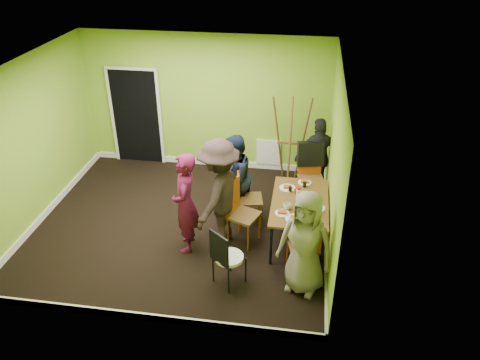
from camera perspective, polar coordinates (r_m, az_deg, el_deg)
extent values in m
plane|color=black|center=(8.33, -7.08, -5.32)|extent=(5.00, 5.00, 0.00)
cube|color=#94BA2F|center=(9.60, -4.16, 9.34)|extent=(5.00, 0.04, 2.80)
cube|color=#94BA2F|center=(5.80, -13.63, -6.73)|extent=(5.00, 0.04, 2.80)
cube|color=#94BA2F|center=(8.61, -24.01, 4.17)|extent=(0.04, 4.50, 2.80)
cube|color=#94BA2F|center=(7.35, 11.39, 1.96)|extent=(0.04, 4.50, 2.80)
cube|color=white|center=(7.09, -8.52, 13.45)|extent=(5.00, 4.50, 0.04)
cube|color=black|center=(10.13, -12.51, 7.52)|extent=(1.00, 0.05, 2.04)
cube|color=white|center=(9.79, 3.49, 3.40)|extent=(0.50, 0.04, 0.55)
cylinder|color=black|center=(7.21, 3.79, -7.96)|extent=(0.04, 0.04, 0.71)
cylinder|color=black|center=(7.22, 10.03, -8.43)|extent=(0.04, 0.04, 0.71)
cylinder|color=black|center=(8.34, 4.66, -2.15)|extent=(0.04, 0.04, 0.71)
cylinder|color=black|center=(8.34, 10.01, -2.55)|extent=(0.04, 0.04, 0.71)
cube|color=brown|center=(7.55, 7.32, -2.74)|extent=(0.90, 1.50, 0.04)
cylinder|color=#C45B12|center=(8.32, -0.13, -3.10)|extent=(0.03, 0.03, 0.47)
cylinder|color=#C45B12|center=(8.02, -0.02, -4.51)|extent=(0.03, 0.03, 0.47)
cylinder|color=#C45B12|center=(8.34, 2.33, -3.04)|extent=(0.03, 0.03, 0.47)
cylinder|color=#C45B12|center=(8.04, 2.54, -4.44)|extent=(0.03, 0.03, 0.47)
cube|color=brown|center=(8.05, 1.20, -2.36)|extent=(0.49, 0.49, 0.04)
cube|color=#C45B12|center=(7.89, -0.23, -0.65)|extent=(0.11, 0.40, 0.53)
cylinder|color=#C45B12|center=(7.94, -0.07, -4.79)|extent=(0.03, 0.03, 0.51)
cylinder|color=#C45B12|center=(7.67, -1.51, -6.21)|extent=(0.03, 0.03, 0.51)
cylinder|color=#C45B12|center=(7.79, 2.38, -5.60)|extent=(0.03, 0.03, 0.51)
cylinder|color=#C45B12|center=(7.52, 1.00, -7.08)|extent=(0.03, 0.03, 0.51)
cube|color=brown|center=(7.58, 0.46, -4.36)|extent=(0.58, 0.58, 0.04)
cube|color=#C45B12|center=(7.50, -0.95, -1.98)|extent=(0.19, 0.41, 0.56)
cylinder|color=#C45B12|center=(8.96, 9.53, -0.79)|extent=(0.03, 0.03, 0.51)
cylinder|color=#C45B12|center=(8.89, 7.11, -0.85)|extent=(0.03, 0.03, 0.51)
cylinder|color=#C45B12|center=(8.64, 10.01, -2.09)|extent=(0.03, 0.03, 0.51)
cylinder|color=#C45B12|center=(8.57, 7.51, -2.17)|extent=(0.03, 0.03, 0.51)
cube|color=brown|center=(8.63, 8.67, -0.03)|extent=(0.53, 0.53, 0.05)
cube|color=#C45B12|center=(8.67, 8.57, 2.42)|extent=(0.43, 0.12, 0.56)
cylinder|color=#C45B12|center=(7.02, 6.46, -10.55)|extent=(0.03, 0.03, 0.48)
cylinder|color=#C45B12|center=(7.11, 9.37, -10.23)|extent=(0.03, 0.03, 0.48)
cylinder|color=#C45B12|center=(7.30, 5.81, -8.70)|extent=(0.03, 0.03, 0.48)
cylinder|color=#C45B12|center=(7.38, 8.60, -8.42)|extent=(0.03, 0.03, 0.48)
cube|color=brown|center=(7.05, 7.69, -7.94)|extent=(0.53, 0.53, 0.04)
cube|color=#C45B12|center=(6.72, 8.29, -7.06)|extent=(0.40, 0.14, 0.54)
cylinder|color=black|center=(6.99, -3.28, -10.83)|extent=(0.03, 0.03, 0.45)
cylinder|color=black|center=(6.80, -1.40, -12.20)|extent=(0.03, 0.03, 0.45)
cylinder|color=black|center=(7.15, -1.20, -9.63)|extent=(0.03, 0.03, 0.45)
cylinder|color=black|center=(6.97, 0.70, -10.93)|extent=(0.03, 0.03, 0.45)
cylinder|color=white|center=(6.82, -1.32, -9.41)|extent=(0.42, 0.42, 0.05)
cube|color=black|center=(6.56, -2.58, -8.39)|extent=(0.31, 0.26, 0.50)
cylinder|color=brown|center=(9.16, 4.69, 5.05)|extent=(0.27, 0.44, 1.87)
cylinder|color=brown|center=(9.15, 7.71, 4.83)|extent=(0.27, 0.44, 1.87)
cylinder|color=brown|center=(8.90, 6.10, 4.21)|extent=(0.04, 0.42, 1.82)
cube|color=brown|center=(9.12, 6.16, 4.49)|extent=(0.50, 0.04, 0.04)
cylinder|color=white|center=(7.86, 5.81, -0.96)|extent=(0.27, 0.27, 0.01)
cylinder|color=white|center=(7.22, 5.16, -4.04)|extent=(0.22, 0.22, 0.01)
cylinder|color=white|center=(8.05, 7.89, -0.31)|extent=(0.23, 0.23, 0.01)
cylinder|color=white|center=(7.11, 6.62, -4.74)|extent=(0.27, 0.27, 0.01)
cylinder|color=white|center=(7.63, 9.22, -2.30)|extent=(0.23, 0.23, 0.01)
cylinder|color=white|center=(7.41, 9.33, -3.37)|extent=(0.26, 0.26, 0.01)
cylinder|color=white|center=(7.52, 7.14, -1.75)|extent=(0.07, 0.07, 0.21)
cylinder|color=blue|center=(7.22, 8.96, -3.32)|extent=(0.08, 0.08, 0.22)
cylinder|color=#C45B12|center=(7.72, 6.70, -1.34)|extent=(0.03, 0.03, 0.09)
cylinder|color=black|center=(7.76, 6.14, -1.11)|extent=(0.06, 0.06, 0.09)
cylinder|color=black|center=(7.92, 7.87, -0.55)|extent=(0.06, 0.06, 0.09)
cylinder|color=black|center=(7.10, 8.04, -4.45)|extent=(0.07, 0.07, 0.11)
imported|color=white|center=(7.31, 5.75, -3.18)|extent=(0.12, 0.12, 0.10)
imported|color=white|center=(7.57, 8.79, -2.18)|extent=(0.09, 0.09, 0.09)
imported|color=#540E2D|center=(7.31, -6.69, -2.84)|extent=(0.50, 0.67, 1.68)
imported|color=#131B31|center=(8.05, -0.72, 0.24)|extent=(0.77, 0.89, 1.57)
imported|color=black|center=(7.38, -2.55, -1.64)|extent=(0.99, 1.33, 1.83)
imported|color=black|center=(8.87, 9.55, 2.73)|extent=(0.98, 0.60, 1.55)
imported|color=gray|center=(6.57, 7.99, -7.64)|extent=(0.91, 0.73, 1.61)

